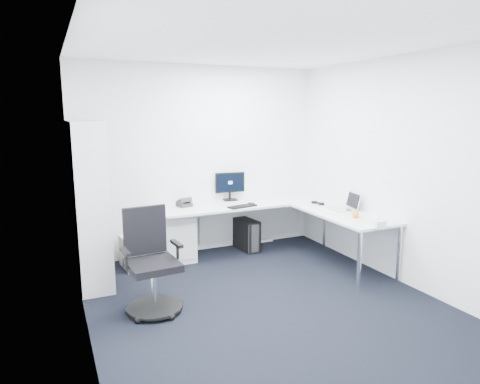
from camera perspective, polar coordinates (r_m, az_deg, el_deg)
name	(u,v)px	position (r m, az deg, el deg)	size (l,w,h in m)	color
ground	(268,306)	(4.74, 3.71, -14.89)	(4.20, 4.20, 0.00)	black
ceiling	(271,42)	(4.34, 4.16, 19.33)	(4.20, 4.20, 0.00)	white
wall_back	(201,160)	(6.25, -5.25, 4.21)	(3.60, 0.02, 2.70)	white
wall_front	(443,234)	(2.72, 25.42, -5.13)	(3.60, 0.02, 2.70)	white
wall_left	(81,195)	(3.84, -20.47, -0.43)	(0.02, 4.20, 2.70)	white
wall_right	(403,171)	(5.42, 20.95, 2.58)	(0.02, 4.20, 2.70)	white
l_desk	(256,233)	(6.02, 2.10, -5.54)	(2.52, 1.41, 0.74)	silver
drawer_pedestal	(174,234)	(6.08, -8.74, -5.56)	(0.47, 0.59, 0.73)	silver
bookshelf	(89,204)	(5.34, -19.48, -1.53)	(0.38, 0.97, 1.95)	silver
task_chair	(153,262)	(4.49, -11.53, -9.17)	(0.60, 0.60, 1.07)	black
black_pc_tower	(247,235)	(6.45, 0.88, -5.69)	(0.21, 0.47, 0.46)	black
beige_pc_tower	(130,253)	(5.90, -14.40, -7.86)	(0.20, 0.44, 0.41)	#BDB2A1
power_strip	(262,241)	(6.87, 2.91, -6.51)	(0.37, 0.06, 0.04)	silver
monitor	(230,186)	(6.38, -1.32, 0.80)	(0.45, 0.14, 0.43)	black
black_keyboard	(242,206)	(5.97, 0.33, -1.92)	(0.42, 0.15, 0.02)	black
mouse	(251,204)	(6.10, 1.53, -1.60)	(0.06, 0.09, 0.03)	black
desk_phone	(184,202)	(6.05, -7.45, -1.33)	(0.18, 0.18, 0.12)	#2A292C
laptop	(339,201)	(5.92, 13.12, -1.20)	(0.34, 0.33, 0.24)	silver
white_keyboard	(327,211)	(5.80, 11.55, -2.54)	(0.11, 0.38, 0.01)	silver
headphones	(318,202)	(6.26, 10.34, -1.35)	(0.13, 0.20, 0.05)	black
orange_fruit	(356,214)	(5.56, 15.16, -2.89)	(0.09, 0.09, 0.09)	orange
tissue_box	(376,223)	(5.21, 17.62, -3.92)	(0.13, 0.24, 0.08)	silver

